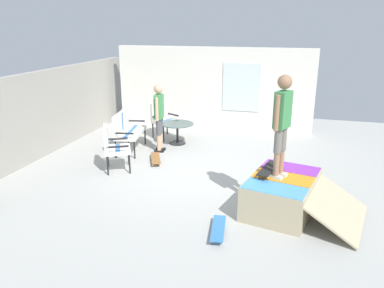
% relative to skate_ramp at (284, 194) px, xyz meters
% --- Properties ---
extents(ground_plane, '(12.00, 12.00, 0.10)m').
position_rel_skate_ramp_xyz_m(ground_plane, '(1.13, 1.92, -0.36)').
color(ground_plane, '#A8A8A3').
extents(back_wall_cinderblock, '(9.00, 0.20, 2.06)m').
position_rel_skate_ramp_xyz_m(back_wall_cinderblock, '(1.13, 5.92, 0.72)').
color(back_wall_cinderblock, '#9E998E').
rests_on(back_wall_cinderblock, ground_plane).
extents(house_facade, '(0.23, 6.00, 2.49)m').
position_rel_skate_ramp_xyz_m(house_facade, '(4.93, 2.41, 0.93)').
color(house_facade, white).
rests_on(house_facade, ground_plane).
extents(skate_ramp, '(1.89, 2.15, 0.63)m').
position_rel_skate_ramp_xyz_m(skate_ramp, '(0.00, 0.00, 0.00)').
color(skate_ramp, tan).
rests_on(skate_ramp, ground_plane).
extents(patio_bench, '(1.33, 0.76, 1.02)m').
position_rel_skate_ramp_xyz_m(patio_bench, '(2.25, 4.05, 0.30)').
color(patio_bench, black).
rests_on(patio_bench, ground_plane).
extents(patio_chair_near_house, '(0.81, 0.78, 1.02)m').
position_rel_skate_ramp_xyz_m(patio_chair_near_house, '(3.64, 3.57, 0.30)').
color(patio_chair_near_house, black).
rests_on(patio_chair_near_house, ground_plane).
extents(patio_chair_by_wall, '(0.80, 0.77, 1.02)m').
position_rel_skate_ramp_xyz_m(patio_chair_by_wall, '(0.90, 3.75, 0.30)').
color(patio_chair_by_wall, black).
rests_on(patio_chair_by_wall, ground_plane).
extents(patio_table, '(0.90, 0.90, 0.57)m').
position_rel_skate_ramp_xyz_m(patio_table, '(3.15, 2.97, 0.09)').
color(patio_table, black).
rests_on(patio_table, ground_plane).
extents(person_watching, '(0.48, 0.26, 1.73)m').
position_rel_skate_ramp_xyz_m(person_watching, '(2.44, 3.22, 0.70)').
color(person_watching, black).
rests_on(person_watching, ground_plane).
extents(person_skater, '(0.45, 0.33, 1.75)m').
position_rel_skate_ramp_xyz_m(person_skater, '(-0.00, 0.13, 1.34)').
color(person_skater, silver).
rests_on(person_skater, skate_ramp).
extents(skateboard_by_bench, '(0.81, 0.51, 0.10)m').
position_rel_skate_ramp_xyz_m(skateboard_by_bench, '(1.67, 3.04, -0.23)').
color(skateboard_by_bench, brown).
rests_on(skateboard_by_bench, ground_plane).
extents(skateboard_spare, '(0.82, 0.31, 0.10)m').
position_rel_skate_ramp_xyz_m(skateboard_spare, '(-1.07, 0.94, -0.23)').
color(skateboard_spare, '#3372B2').
rests_on(skateboard_spare, ground_plane).
extents(skateboard_on_ramp, '(0.82, 0.36, 0.10)m').
position_rel_skate_ramp_xyz_m(skateboard_on_ramp, '(0.11, 0.30, 0.40)').
color(skateboard_on_ramp, black).
rests_on(skateboard_on_ramp, skate_ramp).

